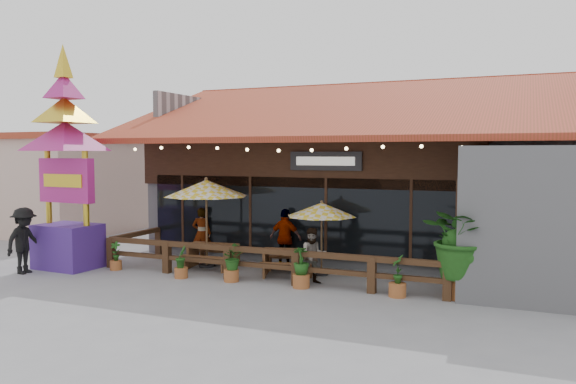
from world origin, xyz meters
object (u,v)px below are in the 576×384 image
at_px(umbrella_left, 206,189).
at_px(picnic_table_left, 212,252).
at_px(tropical_plant, 460,238).
at_px(umbrella_right, 322,210).
at_px(picnic_table_right, 288,258).
at_px(pedestrian, 24,241).
at_px(thai_sign_tower, 65,142).

height_order(umbrella_left, picnic_table_left, umbrella_left).
bearing_deg(tropical_plant, umbrella_right, 163.62).
bearing_deg(umbrella_right, picnic_table_left, -174.37).
height_order(picnic_table_right, tropical_plant, tropical_plant).
bearing_deg(pedestrian, tropical_plant, -83.25).
height_order(umbrella_right, pedestrian, umbrella_right).
bearing_deg(umbrella_right, umbrella_left, -176.32).
xyz_separation_m(picnic_table_left, thai_sign_tower, (-3.96, -1.67, 3.27)).
height_order(umbrella_left, tropical_plant, umbrella_left).
bearing_deg(pedestrian, umbrella_left, -59.11).
xyz_separation_m(umbrella_right, picnic_table_right, (-0.86, -0.35, -1.36)).
relative_size(tropical_plant, pedestrian, 1.33).
height_order(thai_sign_tower, pedestrian, thai_sign_tower).
bearing_deg(picnic_table_left, tropical_plant, -6.36).
height_order(umbrella_right, tropical_plant, tropical_plant).
bearing_deg(tropical_plant, thai_sign_tower, -175.53).
relative_size(picnic_table_left, thai_sign_tower, 0.22).
xyz_separation_m(picnic_table_left, tropical_plant, (7.20, -0.80, 0.95)).
xyz_separation_m(picnic_table_right, pedestrian, (-7.02, -2.73, 0.46)).
height_order(picnic_table_right, pedestrian, pedestrian).
bearing_deg(picnic_table_right, umbrella_left, 177.46).
distance_m(picnic_table_left, thai_sign_tower, 5.41).
xyz_separation_m(umbrella_left, thai_sign_tower, (-3.72, -1.77, 1.39)).
relative_size(umbrella_left, pedestrian, 1.44).
distance_m(thai_sign_tower, pedestrian, 3.06).
xyz_separation_m(tropical_plant, pedestrian, (-11.74, -1.95, -0.49)).
bearing_deg(umbrella_right, picnic_table_right, -157.81).
xyz_separation_m(picnic_table_right, thai_sign_tower, (-6.45, -1.65, 3.27)).
bearing_deg(umbrella_left, picnic_table_left, -22.24).
height_order(umbrella_left, pedestrian, umbrella_left).
height_order(picnic_table_left, tropical_plant, tropical_plant).
bearing_deg(umbrella_left, umbrella_right, 3.68).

